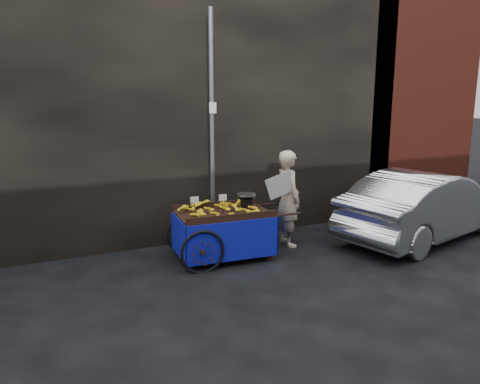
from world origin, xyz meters
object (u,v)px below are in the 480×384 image
banana_cart (221,218)px  parked_car (426,205)px  vendor (288,198)px  plastic_bag (265,244)px

banana_cart → parked_car: parked_car is taller
vendor → parked_car: vendor is taller
banana_cart → parked_car: (3.84, -0.58, -0.06)m
vendor → banana_cart: bearing=98.4°
banana_cart → parked_car: 3.88m
vendor → parked_car: bearing=-103.7°
banana_cart → plastic_bag: 0.99m
banana_cart → vendor: size_ratio=1.25×
banana_cart → parked_car: bearing=-4.6°
banana_cart → vendor: 1.34m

